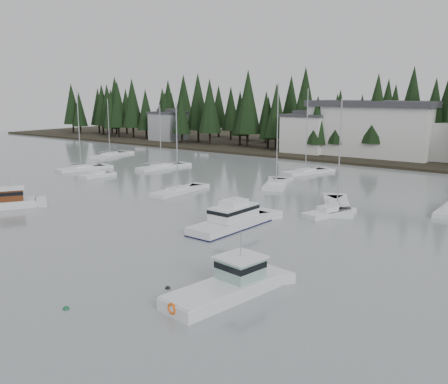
% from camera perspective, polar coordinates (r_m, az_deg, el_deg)
% --- Properties ---
extents(far_shore_land, '(240.00, 54.00, 1.00)m').
position_cam_1_polar(far_shore_land, '(117.76, 21.29, 4.21)').
color(far_shore_land, black).
rests_on(far_shore_land, ground).
extents(conifer_treeline, '(200.00, 22.00, 20.00)m').
position_cam_1_polar(conifer_treeline, '(107.29, 19.63, 3.70)').
color(conifer_treeline, black).
rests_on(conifer_treeline, ground).
extents(house_west, '(9.54, 7.42, 8.75)m').
position_cam_1_polar(house_west, '(107.32, 9.40, 6.71)').
color(house_west, silver).
rests_on(house_west, ground).
extents(house_far_west, '(8.48, 7.42, 8.25)m').
position_cam_1_polar(house_far_west, '(133.70, -6.41, 7.58)').
color(house_far_west, '#999EA0').
rests_on(house_far_west, ground).
extents(harbor_inn, '(29.50, 11.50, 10.90)m').
position_cam_1_polar(harbor_inn, '(104.22, 17.66, 6.81)').
color(harbor_inn, silver).
rests_on(harbor_inn, ground).
extents(cabin_cruiser_center, '(3.37, 10.02, 4.27)m').
position_cam_1_polar(cabin_cruiser_center, '(48.97, 0.88, -3.38)').
color(cabin_cruiser_center, white).
rests_on(cabin_cruiser_center, ground).
extents(lobster_boat_teal, '(4.08, 8.72, 4.67)m').
position_cam_1_polar(lobster_boat_teal, '(33.12, 0.36, -10.90)').
color(lobster_boat_teal, white).
rests_on(lobster_boat_teal, ground).
extents(sailboat_3, '(3.79, 9.58, 11.52)m').
position_cam_1_polar(sailboat_3, '(87.68, -7.19, 2.73)').
color(sailboat_3, white).
rests_on(sailboat_3, ground).
extents(sailboat_4, '(2.95, 8.78, 12.41)m').
position_cam_1_polar(sailboat_4, '(66.29, -5.31, -0.02)').
color(sailboat_4, white).
rests_on(sailboat_4, ground).
extents(sailboat_5, '(5.39, 10.28, 12.27)m').
position_cam_1_polar(sailboat_5, '(106.01, -12.89, 4.02)').
color(sailboat_5, white).
rests_on(sailboat_5, ground).
extents(sailboat_6, '(6.06, 8.63, 14.85)m').
position_cam_1_polar(sailboat_6, '(71.06, 5.99, 0.76)').
color(sailboat_6, white).
rests_on(sailboat_6, ground).
extents(sailboat_7, '(7.14, 10.09, 12.99)m').
position_cam_1_polar(sailboat_7, '(58.82, 12.80, -1.72)').
color(sailboat_7, white).
rests_on(sailboat_7, ground).
extents(sailboat_9, '(4.51, 8.60, 14.16)m').
position_cam_1_polar(sailboat_9, '(88.66, -16.01, 2.49)').
color(sailboat_9, white).
rests_on(sailboat_9, ground).
extents(sailboat_10, '(5.29, 8.72, 14.19)m').
position_cam_1_polar(sailboat_10, '(82.68, 9.29, 2.16)').
color(sailboat_10, white).
rests_on(sailboat_10, ground).
extents(runabout_0, '(2.48, 5.27, 1.42)m').
position_cam_1_polar(runabout_0, '(80.72, -14.33, 1.77)').
color(runabout_0, white).
rests_on(runabout_0, ground).
extents(runabout_1, '(3.85, 6.31, 1.42)m').
position_cam_1_polar(runabout_1, '(55.09, 11.73, -2.49)').
color(runabout_1, white).
rests_on(runabout_1, ground).
extents(mooring_buoy_green, '(0.41, 0.41, 0.41)m').
position_cam_1_polar(mooring_buoy_green, '(32.94, -17.59, -12.65)').
color(mooring_buoy_green, '#145933').
rests_on(mooring_buoy_green, ground).
extents(mooring_buoy_dark, '(0.38, 0.38, 0.38)m').
position_cam_1_polar(mooring_buoy_dark, '(34.68, -6.45, -10.91)').
color(mooring_buoy_dark, black).
rests_on(mooring_buoy_dark, ground).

